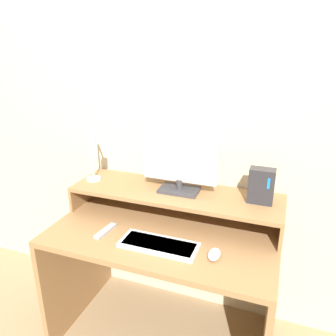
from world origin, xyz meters
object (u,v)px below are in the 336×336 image
Objects in this scene: desk_lamp at (92,154)px; router_dock at (261,186)px; keyboard at (159,245)px; monitor at (180,156)px; remote_control at (106,231)px; mouse at (214,254)px.

router_dock is (0.95, 0.09, -0.09)m from desk_lamp.
router_dock is 0.60m from keyboard.
remote_control is at bearing -134.22° from monitor.
mouse is (0.27, 0.01, 0.01)m from keyboard.
mouse is 0.62× the size of remote_control.
monitor reaches higher than desk_lamp.
desk_lamp is 3.43× the size of mouse.
monitor is 0.51m from desk_lamp.
remote_control is (-0.31, 0.03, -0.00)m from keyboard.
monitor is 0.55m from mouse.
router_dock reaches higher than keyboard.
router_dock reaches higher than mouse.
keyboard is at bearing -4.59° from remote_control.
monitor is 2.61× the size of remote_control.
keyboard is at bearing -88.58° from monitor.
desk_lamp is (-0.51, -0.08, -0.02)m from monitor.
router_dock is 0.44m from mouse.
desk_lamp is 0.66m from keyboard.
monitor is at bearing 45.78° from remote_control.
mouse is 0.59m from remote_control.
router_dock is at bearing 23.69° from remote_control.
monitor reaches higher than router_dock.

